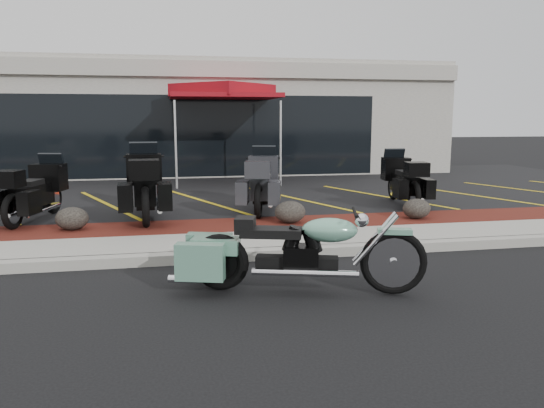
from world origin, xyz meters
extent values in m
plane|color=black|center=(0.00, 0.00, 0.00)|extent=(90.00, 90.00, 0.00)
cube|color=gray|center=(0.00, 0.90, 0.07)|extent=(24.00, 0.25, 0.15)
cube|color=gray|center=(0.00, 1.60, 0.07)|extent=(24.00, 1.20, 0.15)
cube|color=#3D110E|center=(0.00, 2.80, 0.08)|extent=(24.00, 1.20, 0.16)
cube|color=black|center=(0.00, 8.20, 0.07)|extent=(26.00, 9.60, 0.15)
cube|color=gray|center=(0.00, 14.50, 2.00)|extent=(18.00, 8.00, 4.00)
cube|color=black|center=(0.00, 10.52, 1.50)|extent=(12.00, 0.06, 2.60)
cube|color=gray|center=(0.00, 10.49, 3.60)|extent=(18.00, 0.30, 0.50)
ellipsoid|color=black|center=(-2.50, 2.85, 0.36)|extent=(0.56, 0.47, 0.40)
ellipsoid|color=black|center=(1.37, 2.72, 0.37)|extent=(0.58, 0.48, 0.41)
ellipsoid|color=black|center=(3.88, 2.67, 0.35)|extent=(0.55, 0.46, 0.39)
cone|color=red|center=(-1.32, 7.13, 0.39)|extent=(0.32, 0.32, 0.47)
cylinder|color=silver|center=(-0.54, 8.01, 1.36)|extent=(0.06, 0.06, 2.41)
cylinder|color=silver|center=(2.40, 8.16, 1.36)|extent=(0.06, 0.06, 2.41)
cylinder|color=silver|center=(-0.69, 10.95, 1.36)|extent=(0.06, 0.06, 2.41)
cylinder|color=silver|center=(2.25, 11.10, 1.36)|extent=(0.06, 0.06, 2.41)
cube|color=maroon|center=(0.85, 9.56, 2.72)|extent=(3.31, 3.31, 0.13)
cube|color=maroon|center=(0.85, 9.56, 2.90)|extent=(3.26, 3.26, 0.37)
camera|label=1|loc=(-0.81, -6.72, 2.11)|focal=35.00mm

